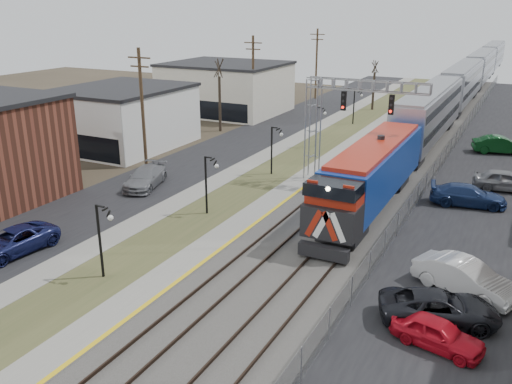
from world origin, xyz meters
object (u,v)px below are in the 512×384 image
Objects in this scene: signal_gantry at (335,113)px; train at (465,83)px; car_lot_b at (465,278)px; car_lot_a at (437,334)px.

train is at bearing 84.25° from signal_gantry.
car_lot_a is at bearing -162.87° from car_lot_b.
train is at bearing 19.51° from car_lot_a.
car_lot_b is (11.45, -13.26, -4.77)m from signal_gantry.
train is 56.27m from car_lot_b.
train is at bearing 28.88° from car_lot_b.
car_lot_a is 5.18m from car_lot_b.
signal_gantry reaches higher than car_lot_a.
car_lot_b is at bearing -49.18° from signal_gantry.
signal_gantry is 1.81× the size of car_lot_b.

